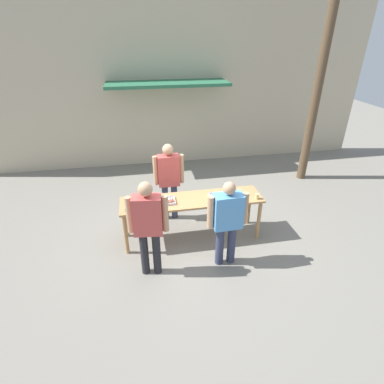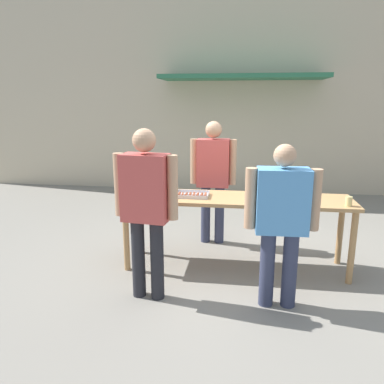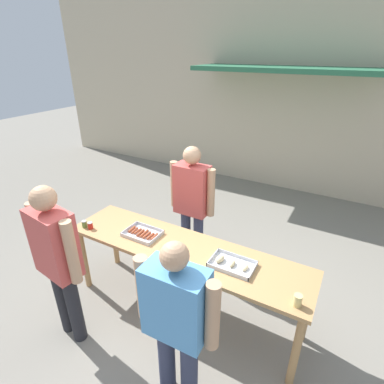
{
  "view_description": "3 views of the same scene",
  "coord_description": "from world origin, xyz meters",
  "px_view_note": "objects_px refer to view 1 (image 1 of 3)",
  "views": [
    {
      "loc": [
        -0.89,
        -4.74,
        3.62
      ],
      "look_at": [
        0.0,
        0.0,
        1.01
      ],
      "focal_mm": 28.0,
      "sensor_mm": 36.0,
      "label": 1
    },
    {
      "loc": [
        0.06,
        -4.22,
        1.95
      ],
      "look_at": [
        -0.52,
        -0.02,
        0.91
      ],
      "focal_mm": 35.0,
      "sensor_mm": 36.0,
      "label": 2
    },
    {
      "loc": [
        1.32,
        -2.16,
        2.72
      ],
      "look_at": [
        -0.34,
        0.78,
        1.1
      ],
      "focal_mm": 28.0,
      "sensor_mm": 36.0,
      "label": 3
    }
  ],
  "objects_px": {
    "condiment_jar_ketchup": "(131,209)",
    "beer_cup": "(257,196)",
    "person_customer_holding_hotdog": "(148,222)",
    "person_customer_with_cup": "(227,218)",
    "person_server_behind_table": "(169,176)",
    "food_tray_buns": "(220,196)",
    "food_tray_sausages": "(165,201)",
    "utility_pole": "(322,66)",
    "condiment_jar_mustard": "(126,210)"
  },
  "relations": [
    {
      "from": "food_tray_sausages",
      "to": "utility_pole",
      "type": "bearing_deg",
      "value": 28.23
    },
    {
      "from": "person_customer_with_cup",
      "to": "food_tray_sausages",
      "type": "bearing_deg",
      "value": -42.42
    },
    {
      "from": "food_tray_sausages",
      "to": "condiment_jar_mustard",
      "type": "height_order",
      "value": "condiment_jar_mustard"
    },
    {
      "from": "utility_pole",
      "to": "person_server_behind_table",
      "type": "bearing_deg",
      "value": -160.48
    },
    {
      "from": "utility_pole",
      "to": "food_tray_buns",
      "type": "bearing_deg",
      "value": -144.0
    },
    {
      "from": "condiment_jar_mustard",
      "to": "beer_cup",
      "type": "bearing_deg",
      "value": 0.16
    },
    {
      "from": "condiment_jar_ketchup",
      "to": "utility_pole",
      "type": "xyz_separation_m",
      "value": [
        4.61,
        2.34,
        1.99
      ]
    },
    {
      "from": "food_tray_buns",
      "to": "utility_pole",
      "type": "height_order",
      "value": "utility_pole"
    },
    {
      "from": "condiment_jar_mustard",
      "to": "utility_pole",
      "type": "height_order",
      "value": "utility_pole"
    },
    {
      "from": "condiment_jar_ketchup",
      "to": "condiment_jar_mustard",
      "type": "bearing_deg",
      "value": -173.84
    },
    {
      "from": "condiment_jar_ketchup",
      "to": "beer_cup",
      "type": "distance_m",
      "value": 2.29
    },
    {
      "from": "condiment_jar_mustard",
      "to": "utility_pole",
      "type": "bearing_deg",
      "value": 26.65
    },
    {
      "from": "beer_cup",
      "to": "person_customer_holding_hotdog",
      "type": "height_order",
      "value": "person_customer_holding_hotdog"
    },
    {
      "from": "beer_cup",
      "to": "utility_pole",
      "type": "xyz_separation_m",
      "value": [
        2.31,
        2.35,
        1.98
      ]
    },
    {
      "from": "beer_cup",
      "to": "person_customer_with_cup",
      "type": "height_order",
      "value": "person_customer_with_cup"
    },
    {
      "from": "food_tray_sausages",
      "to": "food_tray_buns",
      "type": "xyz_separation_m",
      "value": [
        1.04,
        -0.0,
        0.0
      ]
    },
    {
      "from": "person_server_behind_table",
      "to": "person_customer_holding_hotdog",
      "type": "relative_size",
      "value": 0.99
    },
    {
      "from": "beer_cup",
      "to": "person_customer_holding_hotdog",
      "type": "xyz_separation_m",
      "value": [
        -2.04,
        -0.63,
        0.09
      ]
    },
    {
      "from": "person_customer_holding_hotdog",
      "to": "person_customer_with_cup",
      "type": "bearing_deg",
      "value": -172.45
    },
    {
      "from": "condiment_jar_ketchup",
      "to": "beer_cup",
      "type": "bearing_deg",
      "value": -0.06
    },
    {
      "from": "condiment_jar_ketchup",
      "to": "beer_cup",
      "type": "relative_size",
      "value": 0.8
    },
    {
      "from": "condiment_jar_ketchup",
      "to": "person_server_behind_table",
      "type": "xyz_separation_m",
      "value": [
        0.77,
        0.99,
        0.1
      ]
    },
    {
      "from": "person_customer_with_cup",
      "to": "food_tray_buns",
      "type": "bearing_deg",
      "value": -99.03
    },
    {
      "from": "person_server_behind_table",
      "to": "utility_pole",
      "type": "relative_size",
      "value": 0.3
    },
    {
      "from": "food_tray_sausages",
      "to": "utility_pole",
      "type": "height_order",
      "value": "utility_pole"
    },
    {
      "from": "beer_cup",
      "to": "person_customer_with_cup",
      "type": "distance_m",
      "value": 0.97
    },
    {
      "from": "condiment_jar_mustard",
      "to": "beer_cup",
      "type": "height_order",
      "value": "beer_cup"
    },
    {
      "from": "person_server_behind_table",
      "to": "food_tray_buns",
      "type": "bearing_deg",
      "value": -41.89
    },
    {
      "from": "food_tray_sausages",
      "to": "condiment_jar_mustard",
      "type": "relative_size",
      "value": 4.73
    },
    {
      "from": "condiment_jar_ketchup",
      "to": "person_server_behind_table",
      "type": "height_order",
      "value": "person_server_behind_table"
    },
    {
      "from": "condiment_jar_ketchup",
      "to": "beer_cup",
      "type": "height_order",
      "value": "beer_cup"
    },
    {
      "from": "beer_cup",
      "to": "condiment_jar_mustard",
      "type": "bearing_deg",
      "value": -179.84
    },
    {
      "from": "person_customer_holding_hotdog",
      "to": "person_customer_with_cup",
      "type": "xyz_separation_m",
      "value": [
        1.28,
        0.01,
        -0.09
      ]
    },
    {
      "from": "person_customer_holding_hotdog",
      "to": "person_customer_with_cup",
      "type": "distance_m",
      "value": 1.29
    },
    {
      "from": "food_tray_buns",
      "to": "condiment_jar_mustard",
      "type": "height_order",
      "value": "condiment_jar_mustard"
    },
    {
      "from": "food_tray_sausages",
      "to": "person_server_behind_table",
      "type": "xyz_separation_m",
      "value": [
        0.18,
        0.79,
        0.13
      ]
    },
    {
      "from": "food_tray_sausages",
      "to": "utility_pole",
      "type": "xyz_separation_m",
      "value": [
        4.01,
        2.15,
        2.01
      ]
    },
    {
      "from": "food_tray_buns",
      "to": "person_customer_with_cup",
      "type": "distance_m",
      "value": 0.81
    },
    {
      "from": "person_server_behind_table",
      "to": "person_customer_with_cup",
      "type": "relative_size",
      "value": 1.07
    },
    {
      "from": "food_tray_buns",
      "to": "person_server_behind_table",
      "type": "relative_size",
      "value": 0.25
    },
    {
      "from": "person_server_behind_table",
      "to": "food_tray_sausages",
      "type": "bearing_deg",
      "value": -101.93
    },
    {
      "from": "food_tray_buns",
      "to": "person_customer_with_cup",
      "type": "bearing_deg",
      "value": -97.1
    },
    {
      "from": "person_customer_with_cup",
      "to": "person_server_behind_table",
      "type": "bearing_deg",
      "value": -66.27
    },
    {
      "from": "person_customer_holding_hotdog",
      "to": "beer_cup",
      "type": "bearing_deg",
      "value": -155.98
    },
    {
      "from": "food_tray_sausages",
      "to": "condiment_jar_ketchup",
      "type": "xyz_separation_m",
      "value": [
        -0.6,
        -0.19,
        0.03
      ]
    },
    {
      "from": "person_customer_with_cup",
      "to": "condiment_jar_ketchup",
      "type": "bearing_deg",
      "value": -23.68
    },
    {
      "from": "person_customer_with_cup",
      "to": "utility_pole",
      "type": "xyz_separation_m",
      "value": [
        3.06,
        2.96,
        1.97
      ]
    },
    {
      "from": "beer_cup",
      "to": "person_customer_holding_hotdog",
      "type": "relative_size",
      "value": 0.06
    },
    {
      "from": "beer_cup",
      "to": "person_server_behind_table",
      "type": "distance_m",
      "value": 1.82
    },
    {
      "from": "condiment_jar_mustard",
      "to": "utility_pole",
      "type": "relative_size",
      "value": 0.01
    }
  ]
}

